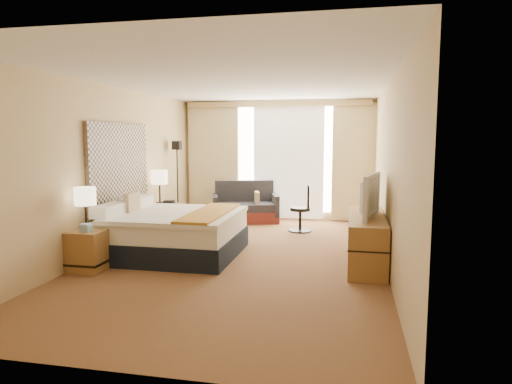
% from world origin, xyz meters
% --- Properties ---
extents(floor, '(4.20, 7.00, 0.02)m').
position_xyz_m(floor, '(0.00, 0.00, 0.00)').
color(floor, '#4E2016').
rests_on(floor, ground).
extents(ceiling, '(4.20, 7.00, 0.02)m').
position_xyz_m(ceiling, '(0.00, 0.00, 2.60)').
color(ceiling, silver).
rests_on(ceiling, wall_back).
extents(wall_back, '(4.20, 0.02, 2.60)m').
position_xyz_m(wall_back, '(0.00, 3.50, 1.30)').
color(wall_back, tan).
rests_on(wall_back, ground).
extents(wall_front, '(4.20, 0.02, 2.60)m').
position_xyz_m(wall_front, '(0.00, -3.50, 1.30)').
color(wall_front, tan).
rests_on(wall_front, ground).
extents(wall_left, '(0.02, 7.00, 2.60)m').
position_xyz_m(wall_left, '(-2.10, 0.00, 1.30)').
color(wall_left, tan).
rests_on(wall_left, ground).
extents(wall_right, '(0.02, 7.00, 2.60)m').
position_xyz_m(wall_right, '(2.10, 0.00, 1.30)').
color(wall_right, tan).
rests_on(wall_right, ground).
extents(headboard, '(0.06, 1.85, 1.50)m').
position_xyz_m(headboard, '(-2.06, 0.20, 1.28)').
color(headboard, black).
rests_on(headboard, wall_left).
extents(nightstand_left, '(0.45, 0.52, 0.55)m').
position_xyz_m(nightstand_left, '(-1.87, -1.05, 0.28)').
color(nightstand_left, '#9C6A38').
rests_on(nightstand_left, floor).
extents(nightstand_right, '(0.45, 0.52, 0.55)m').
position_xyz_m(nightstand_right, '(-1.87, 1.45, 0.28)').
color(nightstand_right, '#9C6A38').
rests_on(nightstand_right, floor).
extents(media_dresser, '(0.50, 1.80, 0.70)m').
position_xyz_m(media_dresser, '(1.83, 0.00, 0.35)').
color(media_dresser, '#9C6A38').
rests_on(media_dresser, floor).
extents(window, '(2.30, 0.02, 2.30)m').
position_xyz_m(window, '(0.25, 3.47, 1.32)').
color(window, silver).
rests_on(window, wall_back).
extents(curtains, '(4.12, 0.19, 2.56)m').
position_xyz_m(curtains, '(-0.00, 3.39, 1.41)').
color(curtains, beige).
rests_on(curtains, floor).
extents(bed, '(1.95, 1.79, 0.95)m').
position_xyz_m(bed, '(-1.06, -0.06, 0.35)').
color(bed, black).
rests_on(bed, floor).
extents(loveseat, '(1.54, 1.11, 0.86)m').
position_xyz_m(loveseat, '(-0.61, 2.91, 0.29)').
color(loveseat, '#5C1E1A').
rests_on(loveseat, floor).
extents(floor_lamp, '(0.22, 0.22, 1.73)m').
position_xyz_m(floor_lamp, '(-1.90, 2.30, 1.22)').
color(floor_lamp, black).
rests_on(floor_lamp, floor).
extents(desk_chair, '(0.44, 0.44, 0.91)m').
position_xyz_m(desk_chair, '(0.71, 2.10, 0.41)').
color(desk_chair, black).
rests_on(desk_chair, floor).
extents(lamp_left, '(0.28, 0.28, 0.59)m').
position_xyz_m(lamp_left, '(-1.87, -1.10, 1.01)').
color(lamp_left, black).
rests_on(lamp_left, nightstand_left).
extents(lamp_right, '(0.30, 0.30, 0.64)m').
position_xyz_m(lamp_right, '(-1.92, 1.43, 1.05)').
color(lamp_right, black).
rests_on(lamp_right, nightstand_right).
extents(tissue_box, '(0.12, 0.12, 0.11)m').
position_xyz_m(tissue_box, '(-1.84, -1.16, 0.61)').
color(tissue_box, '#86ADD0').
rests_on(tissue_box, nightstand_left).
extents(telephone, '(0.20, 0.17, 0.07)m').
position_xyz_m(telephone, '(-1.74, 1.44, 0.59)').
color(telephone, black).
rests_on(telephone, nightstand_right).
extents(television, '(0.35, 1.05, 0.60)m').
position_xyz_m(television, '(1.78, -0.11, 1.00)').
color(television, black).
rests_on(television, media_dresser).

